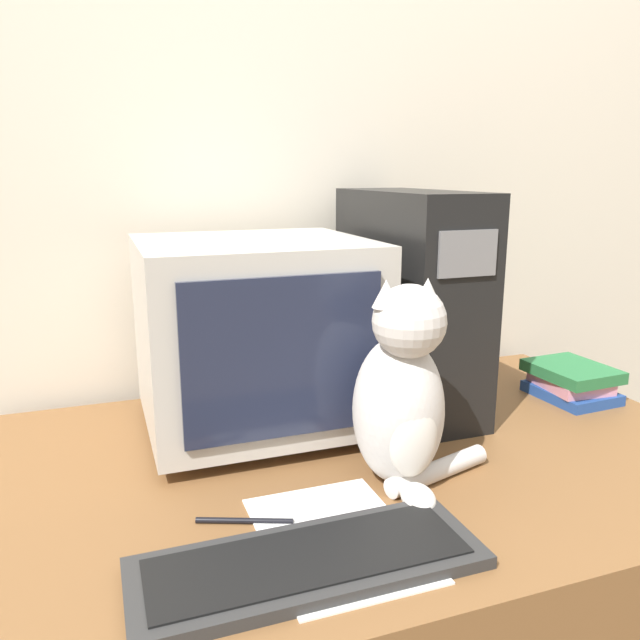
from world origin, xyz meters
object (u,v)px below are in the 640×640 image
object	(u,v)px
keyboard	(309,563)
pen	(244,521)
computer_tower	(408,301)
cat	(402,397)
book_stack	(571,381)
crt_monitor	(255,333)

from	to	relation	value
keyboard	pen	distance (m)	0.15
computer_tower	pen	world-z (taller)	computer_tower
cat	pen	distance (m)	0.32
book_stack	pen	size ratio (longest dim) A/B	1.39
crt_monitor	keyboard	bearing A→B (deg)	-96.37
cat	pen	xyz separation A→B (m)	(-0.28, -0.03, -0.15)
cat	book_stack	world-z (taller)	cat
cat	pen	world-z (taller)	cat
crt_monitor	computer_tower	xyz separation A→B (m)	(0.35, 0.02, 0.04)
keyboard	cat	bearing A→B (deg)	37.76
crt_monitor	keyboard	size ratio (longest dim) A/B	0.93
crt_monitor	keyboard	world-z (taller)	crt_monitor
book_stack	pen	xyz separation A→B (m)	(-0.84, -0.27, -0.03)
crt_monitor	computer_tower	bearing A→B (deg)	3.09
book_stack	keyboard	bearing A→B (deg)	-152.74
crt_monitor	cat	bearing A→B (deg)	-61.86
computer_tower	book_stack	size ratio (longest dim) A/B	2.45
book_stack	pen	distance (m)	0.88
cat	book_stack	distance (m)	0.62
cat	book_stack	xyz separation A→B (m)	(0.56, 0.23, -0.11)
pen	computer_tower	bearing A→B (deg)	38.62
book_stack	pen	bearing A→B (deg)	-162.38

